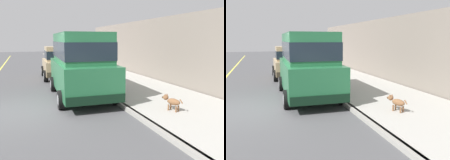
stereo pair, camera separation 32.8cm
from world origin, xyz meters
The scene contains 7 objects.
ground_plane centered at (0.00, 0.00, 0.00)m, with size 80.00×80.00×0.00m, color #4C4C4F.
curb centered at (3.20, 0.00, 0.07)m, with size 0.16×64.00×0.14m, color gray.
sidewalk centered at (5.00, 0.00, 0.07)m, with size 3.60×64.00×0.14m, color #A8A59E.
car_green_van centered at (2.22, 1.22, 1.39)m, with size 2.23×4.95×2.52m.
car_tan_hatchback centered at (2.10, 6.31, 0.98)m, with size 2.01×3.83×1.88m.
dog_brown centered at (4.29, -1.99, 0.43)m, with size 0.36×0.72×0.49m.
building_facade centered at (7.10, 4.82, 1.70)m, with size 0.50×20.00×3.40m, color slate.
Camera 2 is at (0.46, -8.09, 2.28)m, focal length 38.42 mm.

